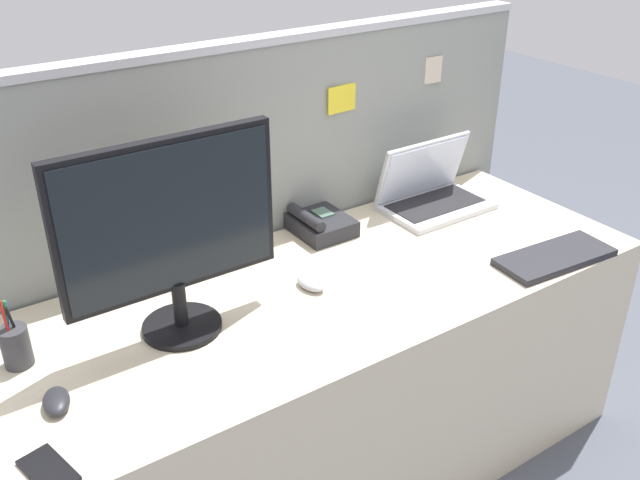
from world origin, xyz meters
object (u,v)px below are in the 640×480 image
object	(u,v)px
computer_mouse_right_hand	(311,283)
computer_mouse_left_hand	(56,401)
keyboard_main	(555,257)
cell_phone_black_slab	(48,470)
laptop	(431,191)
desk_phone	(320,224)
pen_cup	(16,346)
desktop_monitor	(170,227)

from	to	relation	value
computer_mouse_right_hand	computer_mouse_left_hand	bearing A→B (deg)	-179.69
keyboard_main	cell_phone_black_slab	xyz separation A→B (m)	(-1.53, 0.00, -0.01)
laptop	computer_mouse_left_hand	bearing A→B (deg)	-167.20
desk_phone	keyboard_main	world-z (taller)	desk_phone
pen_cup	cell_phone_black_slab	size ratio (longest dim) A/B	1.37
keyboard_main	computer_mouse_left_hand	bearing A→B (deg)	177.21
desktop_monitor	keyboard_main	size ratio (longest dim) A/B	1.48
laptop	computer_mouse_right_hand	world-z (taller)	laptop
computer_mouse_right_hand	pen_cup	distance (m)	0.79
desk_phone	computer_mouse_right_hand	size ratio (longest dim) A/B	1.95
laptop	computer_mouse_left_hand	distance (m)	1.44
desktop_monitor	cell_phone_black_slab	size ratio (longest dim) A/B	4.17
desk_phone	laptop	bearing A→B (deg)	-6.24
laptop	pen_cup	world-z (taller)	laptop
keyboard_main	desk_phone	bearing A→B (deg)	136.30
computer_mouse_left_hand	laptop	bearing A→B (deg)	26.09
pen_cup	computer_mouse_left_hand	bearing A→B (deg)	-81.54
computer_mouse_left_hand	cell_phone_black_slab	distance (m)	0.20
pen_cup	cell_phone_black_slab	xyz separation A→B (m)	(-0.04, -0.39, -0.05)
desk_phone	computer_mouse_right_hand	distance (m)	0.34
computer_mouse_right_hand	pen_cup	xyz separation A→B (m)	(-0.78, 0.11, 0.04)
desk_phone	cell_phone_black_slab	world-z (taller)	desk_phone
computer_mouse_right_hand	desk_phone	bearing A→B (deg)	44.25
laptop	computer_mouse_left_hand	xyz separation A→B (m)	(-1.40, -0.32, -0.04)
desk_phone	keyboard_main	bearing A→B (deg)	-48.28
cell_phone_black_slab	desk_phone	bearing A→B (deg)	15.09
desktop_monitor	computer_mouse_left_hand	world-z (taller)	desktop_monitor
laptop	cell_phone_black_slab	bearing A→B (deg)	-161.12
laptop	pen_cup	size ratio (longest dim) A/B	2.00
desk_phone	computer_mouse_left_hand	size ratio (longest dim) A/B	1.95
desktop_monitor	laptop	xyz separation A→B (m)	(1.04, 0.19, -0.24)
desktop_monitor	computer_mouse_left_hand	xyz separation A→B (m)	(-0.36, -0.13, -0.28)
desk_phone	computer_mouse_left_hand	distance (m)	1.03
desktop_monitor	pen_cup	distance (m)	0.46
computer_mouse_left_hand	cell_phone_black_slab	size ratio (longest dim) A/B	0.74
cell_phone_black_slab	laptop	bearing A→B (deg)	5.88
laptop	computer_mouse_left_hand	size ratio (longest dim) A/B	3.72
keyboard_main	pen_cup	xyz separation A→B (m)	(-1.49, 0.39, 0.04)
laptop	keyboard_main	world-z (taller)	laptop
desk_phone	keyboard_main	xyz separation A→B (m)	(0.50, -0.56, -0.02)
keyboard_main	computer_mouse_left_hand	world-z (taller)	computer_mouse_left_hand
keyboard_main	computer_mouse_right_hand	bearing A→B (deg)	162.44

